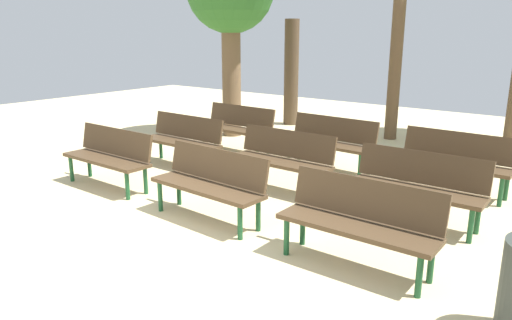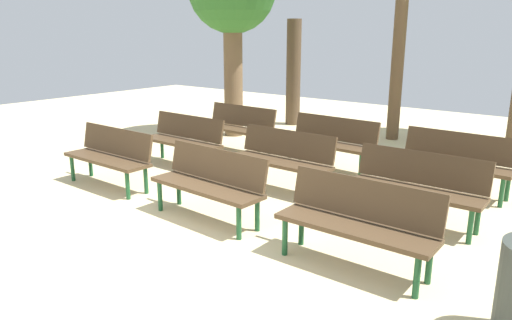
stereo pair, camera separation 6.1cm
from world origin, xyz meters
TOP-DOWN VIEW (x-y plane):
  - ground_plane at (0.00, 0.00)m, footprint 24.00×24.00m
  - bench_r0_c0 at (-2.06, 1.59)m, footprint 1.60×0.49m
  - bench_r0_c1 at (0.05, 1.55)m, footprint 1.62×0.54m
  - bench_r0_c2 at (2.06, 1.54)m, footprint 1.61×0.50m
  - bench_r1_c0 at (-2.03, 3.08)m, footprint 1.60×0.50m
  - bench_r1_c1 at (0.08, 3.07)m, footprint 1.60×0.49m
  - bench_r1_c2 at (2.11, 3.00)m, footprint 1.61×0.51m
  - bench_r2_c0 at (-2.01, 4.53)m, footprint 1.61×0.52m
  - bench_r2_c1 at (0.07, 4.52)m, footprint 1.61×0.53m
  - bench_r2_c2 at (2.13, 4.50)m, footprint 1.61×0.52m
  - tree_1 at (-0.05, 7.41)m, footprint 0.26×0.26m
  - tree_2 at (-2.75, 7.50)m, footprint 0.36×0.36m

SIDE VIEW (x-z plane):
  - ground_plane at x=0.00m, z-range 0.00..0.00m
  - bench_r0_c0 at x=-2.06m, z-range 0.07..0.94m
  - bench_r0_c1 at x=0.05m, z-range 0.07..0.94m
  - bench_r0_c2 at x=2.06m, z-range 0.07..0.94m
  - bench_r1_c0 at x=-2.03m, z-range 0.07..0.94m
  - bench_r1_c1 at x=0.08m, z-range 0.07..0.94m
  - bench_r1_c2 at x=2.11m, z-range 0.07..0.94m
  - bench_r2_c0 at x=-2.01m, z-range 0.07..0.94m
  - bench_r2_c1 at x=0.07m, z-range 0.07..0.94m
  - bench_r2_c2 at x=2.13m, z-range 0.07..0.94m
  - tree_2 at x=-2.75m, z-range 0.00..2.58m
  - tree_1 at x=-0.05m, z-range 0.00..3.36m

